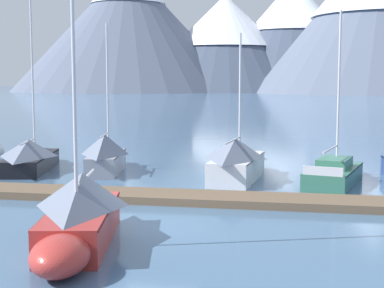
% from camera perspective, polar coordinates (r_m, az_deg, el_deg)
% --- Properties ---
extents(ground_plane, '(700.00, 700.00, 0.00)m').
position_cam_1_polar(ground_plane, '(18.82, -3.71, -8.05)').
color(ground_plane, '#426689').
extents(mountain_west_summit, '(91.17, 91.17, 48.52)m').
position_cam_1_polar(mountain_west_summit, '(233.97, -6.22, 11.23)').
color(mountain_west_summit, slate).
rests_on(mountain_west_summit, ground).
extents(mountain_central_massif, '(74.28, 74.28, 37.67)m').
position_cam_1_polar(mountain_central_massif, '(234.88, 3.27, 10.10)').
color(mountain_central_massif, '#424C60').
rests_on(mountain_central_massif, ground).
extents(mountain_shoulder_ridge, '(74.03, 74.03, 44.32)m').
position_cam_1_polar(mountain_shoulder_ridge, '(240.99, 9.87, 10.69)').
color(mountain_shoulder_ridge, '#424C60').
rests_on(mountain_shoulder_ridge, ground).
extents(dock, '(29.38, 2.53, 0.30)m').
position_cam_1_polar(dock, '(22.58, -1.02, -5.23)').
color(dock, brown).
rests_on(dock, ground).
extents(sailboat_second_berth, '(3.35, 6.99, 8.74)m').
position_cam_1_polar(sailboat_second_berth, '(31.28, -15.36, -1.04)').
color(sailboat_second_berth, black).
rests_on(sailboat_second_berth, ground).
extents(sailboat_mid_dock_port, '(2.49, 5.77, 7.50)m').
position_cam_1_polar(sailboat_mid_dock_port, '(29.91, -8.33, -0.95)').
color(sailboat_mid_dock_port, '#93939E').
rests_on(sailboat_mid_dock_port, ground).
extents(sailboat_mid_dock_starboard, '(2.99, 6.61, 7.70)m').
position_cam_1_polar(sailboat_mid_dock_starboard, '(16.81, -10.97, -6.72)').
color(sailboat_mid_dock_starboard, '#B2332D').
rests_on(sailboat_mid_dock_starboard, ground).
extents(sailboat_far_berth, '(2.31, 6.28, 6.80)m').
position_cam_1_polar(sailboat_far_berth, '(27.38, 4.51, -1.53)').
color(sailboat_far_berth, silver).
rests_on(sailboat_far_berth, ground).
extents(sailboat_outer_slip, '(3.04, 6.43, 7.73)m').
position_cam_1_polar(sailboat_outer_slip, '(27.40, 13.88, -2.64)').
color(sailboat_outer_slip, '#336B56').
rests_on(sailboat_outer_slip, ground).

